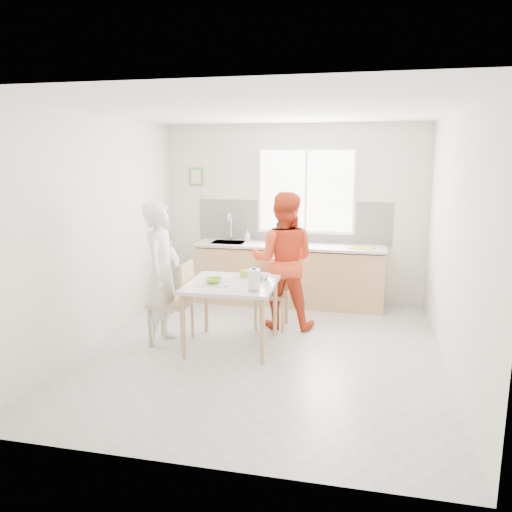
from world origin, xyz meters
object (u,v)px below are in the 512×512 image
at_px(dining_table, 232,289).
at_px(person_white, 162,273).
at_px(chair_left, 177,299).
at_px(chair_far, 272,290).
at_px(milk_jug, 254,279).
at_px(wine_bottle_a, 278,233).
at_px(bowl_green, 214,281).
at_px(person_red, 283,261).
at_px(bowl_white, 261,276).
at_px(wine_bottle_b, 290,234).

bearing_deg(dining_table, person_white, -178.20).
height_order(chair_left, chair_far, chair_left).
distance_m(milk_jug, wine_bottle_a, 2.24).
xyz_separation_m(bowl_green, wine_bottle_a, (0.40, 2.01, 0.27)).
bearing_deg(chair_far, bowl_green, -122.36).
relative_size(person_red, milk_jug, 7.46).
bearing_deg(bowl_green, chair_left, 175.78).
bearing_deg(chair_far, chair_left, -141.40).
relative_size(person_white, person_red, 0.96).
height_order(chair_far, bowl_white, chair_far).
bearing_deg(milk_jug, bowl_green, 156.28).
bearing_deg(wine_bottle_a, bowl_green, -101.16).
distance_m(chair_left, wine_bottle_b, 2.31).
distance_m(bowl_white, wine_bottle_a, 1.72).
height_order(person_red, wine_bottle_b, person_red).
height_order(chair_far, wine_bottle_b, wine_bottle_b).
height_order(milk_jug, wine_bottle_a, wine_bottle_a).
bearing_deg(wine_bottle_a, wine_bottle_b, 1.17).
bearing_deg(bowl_white, bowl_green, -147.24).
bearing_deg(bowl_green, milk_jug, -21.93).
relative_size(chair_far, milk_jug, 3.77).
bearing_deg(dining_table, chair_left, -178.20).
height_order(chair_far, bowl_green, chair_far).
height_order(dining_table, bowl_green, bowl_green).
height_order(bowl_white, wine_bottle_b, wine_bottle_b).
height_order(person_white, bowl_white, person_white).
xyz_separation_m(chair_left, person_red, (1.14, 0.87, 0.34)).
bearing_deg(person_red, dining_table, 59.74).
height_order(milk_jug, wine_bottle_b, wine_bottle_b).
distance_m(dining_table, bowl_white, 0.41).
bearing_deg(bowl_green, wine_bottle_b, 73.84).
bearing_deg(dining_table, chair_far, 68.63).
xyz_separation_m(bowl_white, milk_jug, (0.04, -0.53, 0.10)).
bearing_deg(bowl_white, chair_left, -163.82).
relative_size(person_red, bowl_green, 9.56).
xyz_separation_m(chair_far, person_red, (0.14, 0.02, 0.39)).
relative_size(milk_jug, wine_bottle_a, 0.75).
relative_size(chair_far, person_white, 0.53).
xyz_separation_m(chair_far, bowl_white, (-0.03, -0.57, 0.31)).
bearing_deg(person_white, bowl_green, -94.41).
distance_m(dining_table, person_white, 0.86).
bearing_deg(wine_bottle_a, milk_jug, -86.56).
relative_size(dining_table, wine_bottle_a, 3.27).
xyz_separation_m(chair_far, bowl_green, (-0.52, -0.88, 0.32)).
relative_size(chair_left, milk_jug, 4.17).
height_order(bowl_green, milk_jug, milk_jug).
xyz_separation_m(bowl_green, wine_bottle_b, (0.58, 2.02, 0.26)).
height_order(dining_table, bowl_white, bowl_white).
bearing_deg(bowl_white, person_white, -165.92).
bearing_deg(chair_left, wine_bottle_a, 154.38).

